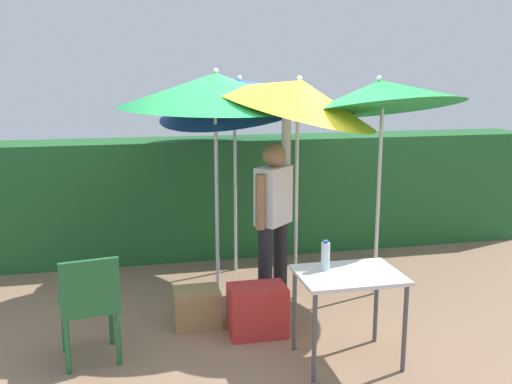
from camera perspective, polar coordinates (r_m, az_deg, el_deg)
name	(u,v)px	position (r m, az deg, el deg)	size (l,w,h in m)	color
ground_plane	(263,308)	(5.75, 0.67, -11.41)	(24.00, 24.00, 0.00)	#937056
hedge_row	(228,195)	(7.30, -2.75, -0.34)	(8.00, 0.70, 1.45)	#23602D
umbrella_rainbow	(216,90)	(5.72, -4.00, 9.97)	(1.91, 1.91, 2.30)	silver
umbrella_orange	(381,95)	(5.78, 12.20, 9.34)	(1.61, 1.61, 2.36)	silver
umbrella_yellow	(237,94)	(6.39, -1.89, 9.66)	(1.84, 1.80, 2.46)	silver
umbrella_navy	(299,95)	(5.60, 4.22, 9.50)	(1.68, 1.64, 2.46)	silver
person_vendor	(273,212)	(5.57, 1.72, -2.01)	(0.46, 0.44, 1.88)	black
chair_plastic	(89,302)	(4.75, -16.12, -10.36)	(0.51, 0.51, 0.89)	#236633
cooler_box	(257,310)	(5.15, 0.15, -11.58)	(0.50, 0.33, 0.44)	red
crate_cardboard	(197,307)	(5.36, -5.86, -11.26)	(0.41, 0.32, 0.34)	#9E7A4C
folding_table	(349,284)	(4.61, 9.13, -8.94)	(0.80, 0.60, 0.73)	#4C4C51
bottle_water	(325,256)	(4.59, 6.86, -6.28)	(0.07, 0.07, 0.24)	silver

